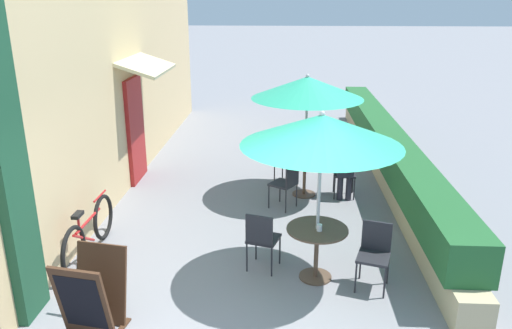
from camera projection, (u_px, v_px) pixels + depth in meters
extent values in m
cube|color=#D6B784|center=(132.00, 73.00, 10.27)|extent=(0.24, 11.61, 4.20)
cube|color=#19472D|center=(7.00, 146.00, 5.34)|extent=(0.12, 0.56, 4.20)
cube|color=maroon|center=(136.00, 130.00, 10.05)|extent=(0.08, 0.96, 2.10)
cube|color=beige|center=(146.00, 65.00, 9.62)|extent=(0.78, 1.80, 0.30)
cube|color=tan|center=(385.00, 165.00, 10.50)|extent=(0.44, 10.61, 0.45)
cube|color=#235B2D|center=(387.00, 142.00, 10.34)|extent=(0.60, 10.08, 0.56)
cylinder|color=brown|center=(315.00, 276.00, 6.76)|extent=(0.44, 0.44, 0.02)
cylinder|color=brown|center=(316.00, 253.00, 6.64)|extent=(0.06, 0.06, 0.71)
cylinder|color=brown|center=(317.00, 229.00, 6.53)|extent=(0.81, 0.81, 0.02)
cylinder|color=#B7B7BC|center=(318.00, 202.00, 6.41)|extent=(0.04, 0.04, 2.21)
cone|color=#2DAD84|center=(322.00, 130.00, 6.10)|extent=(2.03, 2.03, 0.39)
sphere|color=#B7B7BC|center=(322.00, 114.00, 6.03)|extent=(0.07, 0.07, 0.07)
cube|color=#232328|center=(264.00, 239.00, 6.86)|extent=(0.50, 0.50, 0.04)
cube|color=#232328|center=(259.00, 230.00, 6.63)|extent=(0.37, 0.14, 0.42)
cylinder|color=#232328|center=(280.00, 249.00, 7.04)|extent=(0.02, 0.02, 0.45)
cylinder|color=#232328|center=(256.00, 245.00, 7.16)|extent=(0.02, 0.02, 0.45)
cylinder|color=#232328|center=(272.00, 261.00, 6.72)|extent=(0.02, 0.02, 0.45)
cylinder|color=#232328|center=(247.00, 257.00, 6.84)|extent=(0.02, 0.02, 0.45)
cube|color=#232328|center=(373.00, 257.00, 6.37)|extent=(0.50, 0.50, 0.04)
cube|color=#232328|center=(377.00, 236.00, 6.47)|extent=(0.37, 0.14, 0.42)
cylinder|color=#232328|center=(356.00, 277.00, 6.34)|extent=(0.02, 0.02, 0.45)
cylinder|color=#232328|center=(385.00, 283.00, 6.22)|extent=(0.02, 0.02, 0.45)
cylinder|color=#232328|center=(360.00, 264.00, 6.66)|extent=(0.02, 0.02, 0.45)
cylinder|color=#232328|center=(388.00, 269.00, 6.54)|extent=(0.02, 0.02, 0.45)
cylinder|color=white|center=(319.00, 228.00, 6.45)|extent=(0.07, 0.07, 0.09)
cylinder|color=brown|center=(304.00, 194.00, 9.56)|extent=(0.44, 0.44, 0.02)
cylinder|color=brown|center=(304.00, 177.00, 9.45)|extent=(0.06, 0.06, 0.71)
cylinder|color=brown|center=(305.00, 159.00, 9.34)|extent=(0.81, 0.81, 0.02)
cylinder|color=#B7B7BC|center=(306.00, 139.00, 9.21)|extent=(0.04, 0.04, 2.21)
cone|color=#2DAD84|center=(307.00, 87.00, 8.90)|extent=(2.03, 2.03, 0.39)
sphere|color=#B7B7BC|center=(308.00, 76.00, 8.84)|extent=(0.07, 0.07, 0.07)
cube|color=#232328|center=(344.00, 174.00, 9.35)|extent=(0.42, 0.42, 0.04)
cube|color=#232328|center=(344.00, 160.00, 9.45)|extent=(0.38, 0.05, 0.42)
cylinder|color=#232328|center=(335.00, 188.00, 9.27)|extent=(0.02, 0.02, 0.45)
cylinder|color=#232328|center=(354.00, 189.00, 9.23)|extent=(0.02, 0.02, 0.45)
cylinder|color=#232328|center=(334.00, 181.00, 9.61)|extent=(0.02, 0.02, 0.45)
cylinder|color=#232328|center=(353.00, 182.00, 9.57)|extent=(0.02, 0.02, 0.45)
cylinder|color=#23232D|center=(340.00, 188.00, 9.26)|extent=(0.11, 0.11, 0.47)
cylinder|color=#23232D|center=(349.00, 188.00, 9.24)|extent=(0.11, 0.11, 0.47)
cube|color=#23232D|center=(345.00, 171.00, 9.24)|extent=(0.32, 0.37, 0.12)
cube|color=#282D38|center=(345.00, 157.00, 9.26)|extent=(0.35, 0.24, 0.50)
sphere|color=brown|center=(347.00, 138.00, 9.12)|extent=(0.20, 0.20, 0.20)
cube|color=#232328|center=(286.00, 161.00, 10.07)|extent=(0.54, 0.54, 0.04)
cube|color=#232328|center=(278.00, 152.00, 9.93)|extent=(0.20, 0.35, 0.42)
cylinder|color=#232328|center=(298.00, 173.00, 10.05)|extent=(0.02, 0.02, 0.45)
cylinder|color=#232328|center=(290.00, 168.00, 10.37)|extent=(0.02, 0.02, 0.45)
cylinder|color=#232328|center=(282.00, 176.00, 9.92)|extent=(0.02, 0.02, 0.45)
cylinder|color=#232328|center=(274.00, 170.00, 10.23)|extent=(0.02, 0.02, 0.45)
cube|color=#232328|center=(283.00, 184.00, 8.85)|extent=(0.55, 0.55, 0.04)
cube|color=#232328|center=(292.00, 175.00, 8.68)|extent=(0.23, 0.34, 0.42)
cylinder|color=#232328|center=(280.00, 190.00, 9.16)|extent=(0.02, 0.02, 0.45)
cylinder|color=#232328|center=(269.00, 196.00, 8.89)|extent=(0.02, 0.02, 0.45)
cylinder|color=#232328|center=(297.00, 195.00, 8.96)|extent=(0.02, 0.02, 0.45)
cylinder|color=#232328|center=(286.00, 201.00, 8.69)|extent=(0.02, 0.02, 0.45)
cylinder|color=#232328|center=(305.00, 155.00, 9.38)|extent=(0.07, 0.07, 0.09)
torus|color=black|center=(103.00, 217.00, 7.75)|extent=(0.07, 0.71, 0.71)
torus|color=black|center=(74.00, 251.00, 6.72)|extent=(0.07, 0.71, 0.71)
cylinder|color=#B21E1E|center=(88.00, 221.00, 7.17)|extent=(0.06, 0.86, 0.04)
cylinder|color=#B21E1E|center=(84.00, 238.00, 7.05)|extent=(0.05, 0.63, 0.41)
cylinder|color=#B21E1E|center=(79.00, 223.00, 6.85)|extent=(0.04, 0.04, 0.25)
cube|color=black|center=(78.00, 215.00, 6.81)|extent=(0.10, 0.22, 0.05)
cylinder|color=#B21E1E|center=(100.00, 196.00, 7.59)|extent=(0.04, 0.46, 0.03)
cube|color=#422819|center=(102.00, 283.00, 5.75)|extent=(0.64, 0.33, 0.94)
cube|color=black|center=(102.00, 281.00, 5.77)|extent=(0.52, 0.24, 0.71)
cube|color=#422819|center=(83.00, 303.00, 5.38)|extent=(0.64, 0.33, 0.94)
cube|color=black|center=(81.00, 303.00, 5.36)|extent=(0.52, 0.24, 0.71)
cube|color=#422819|center=(74.00, 324.00, 5.78)|extent=(0.14, 0.48, 0.02)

